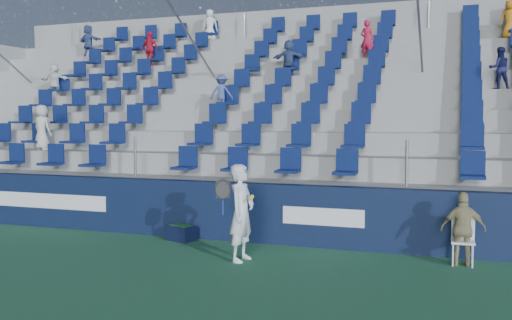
% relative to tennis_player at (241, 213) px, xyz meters
% --- Properties ---
extents(ground, '(70.00, 70.00, 0.00)m').
position_rel_tennis_player_xyz_m(ground, '(-0.36, -1.58, -0.86)').
color(ground, '#2C6843').
rests_on(ground, ground).
extents(sponsor_wall, '(24.00, 0.32, 1.20)m').
position_rel_tennis_player_xyz_m(sponsor_wall, '(-0.36, 1.57, -0.26)').
color(sponsor_wall, '#0F1938').
rests_on(sponsor_wall, ground).
extents(grandstand, '(24.00, 8.17, 6.63)m').
position_rel_tennis_player_xyz_m(grandstand, '(-0.37, 6.66, 1.28)').
color(grandstand, '#989893').
rests_on(grandstand, ground).
extents(tennis_player, '(0.69, 0.67, 1.71)m').
position_rel_tennis_player_xyz_m(tennis_player, '(0.00, 0.00, 0.00)').
color(tennis_player, silver).
rests_on(tennis_player, ground).
extents(line_judge_chair, '(0.40, 0.41, 0.88)m').
position_rel_tennis_player_xyz_m(line_judge_chair, '(3.68, 1.06, -0.36)').
color(line_judge_chair, white).
rests_on(line_judge_chair, ground).
extents(line_judge, '(0.78, 0.42, 1.27)m').
position_rel_tennis_player_xyz_m(line_judge, '(3.68, 0.92, -0.22)').
color(line_judge, tan).
rests_on(line_judge, ground).
extents(ball_bin, '(0.66, 0.53, 0.32)m').
position_rel_tennis_player_xyz_m(ball_bin, '(-1.78, 1.17, -0.68)').
color(ball_bin, black).
rests_on(ball_bin, ground).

